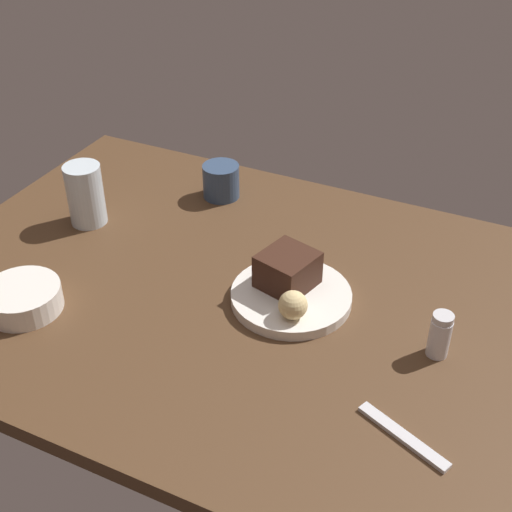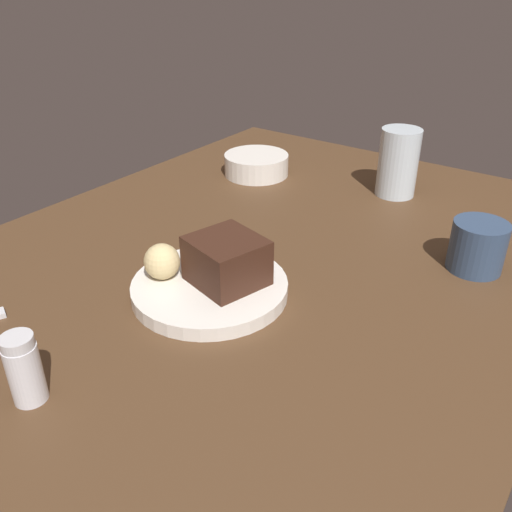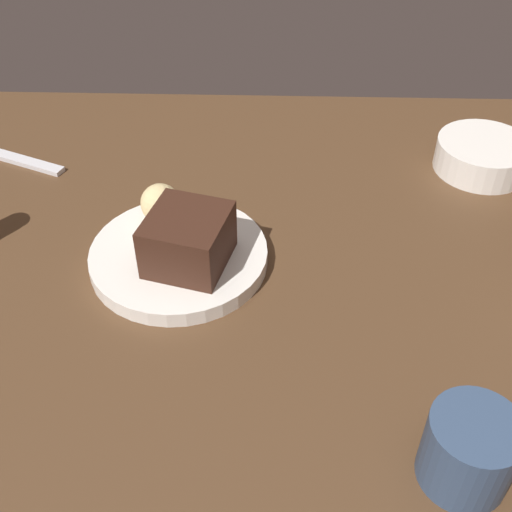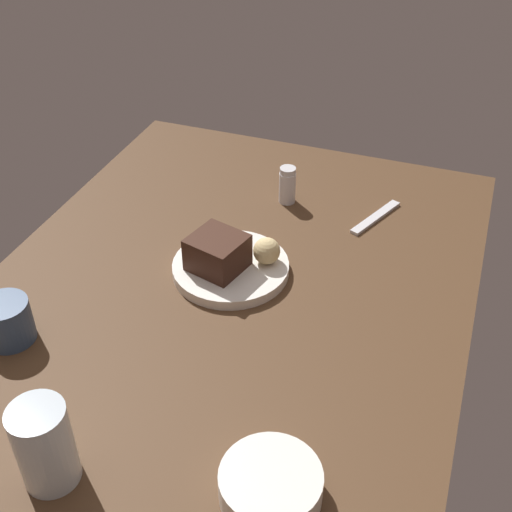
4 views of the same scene
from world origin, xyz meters
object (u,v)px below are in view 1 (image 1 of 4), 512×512
bread_roll (293,305)px  dessert_spoon (403,436)px  side_bowl (23,298)px  chocolate_cake_slice (288,270)px  water_glass (85,195)px  salt_shaker (440,335)px  dessert_plate (291,297)px  coffee_cup (221,181)px

bread_roll → dessert_spoon: bearing=-33.3°
side_bowl → bread_roll: bearing=19.8°
bread_roll → chocolate_cake_slice: bearing=119.2°
bread_roll → water_glass: (-50.35, 12.01, 1.96)cm
salt_shaker → side_bowl: (-66.85, -19.28, -1.77)cm
side_bowl → chocolate_cake_slice: bearing=30.8°
bread_roll → side_bowl: bearing=-160.2°
dessert_plate → coffee_cup: 38.89cm
salt_shaker → dessert_spoon: salt_shaker is taller
chocolate_cake_slice → water_glass: bearing=174.7°
salt_shaker → coffee_cup: size_ratio=1.01×
salt_shaker → dessert_spoon: bearing=-90.5°
coffee_cup → dessert_spoon: coffee_cup is taller
dessert_plate → dessert_spoon: size_ratio=1.41×
dessert_plate → bread_roll: (2.73, -5.91, 3.42)cm
dessert_plate → salt_shaker: (26.14, -2.30, 2.97)cm
chocolate_cake_slice → water_glass: water_glass is taller
water_glass → salt_shaker: bearing=-6.5°
dessert_plate → dessert_spoon: bearing=-39.2°
chocolate_cake_slice → water_glass: 46.27cm
dessert_plate → dessert_spoon: dessert_plate is taller
side_bowl → dessert_spoon: bearing=0.3°
water_glass → dessert_spoon: water_glass is taller
dessert_plate → salt_shaker: size_ratio=2.65×
salt_shaker → side_bowl: bearing=-163.9°
bread_roll → side_bowl: size_ratio=0.37×
water_glass → dessert_spoon: 78.73cm
coffee_cup → dessert_spoon: 72.33cm
dessert_plate → bread_roll: size_ratio=4.31×
chocolate_cake_slice → salt_shaker: size_ratio=1.14×
dessert_plate → coffee_cup: (-27.93, 26.92, 2.71)cm
dessert_plate → water_glass: bearing=172.7°
salt_shaker → water_glass: water_glass is taller
chocolate_cake_slice → water_glass: (-46.05, 4.31, 1.25)cm
water_glass → coffee_cup: bearing=46.6°
chocolate_cake_slice → side_bowl: 45.68cm
dessert_plate → water_glass: water_glass is taller
dessert_plate → water_glass: (-47.62, 6.11, 5.38)cm
salt_shaker → coffee_cup: (-54.07, 29.22, -0.26)cm
water_glass → coffee_cup: water_glass is taller
chocolate_cake_slice → coffee_cup: chocolate_cake_slice is taller
dessert_plate → dessert_spoon: (25.99, -21.18, -0.62)cm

